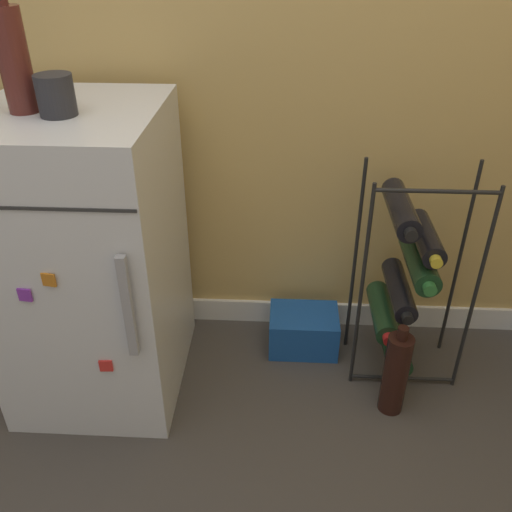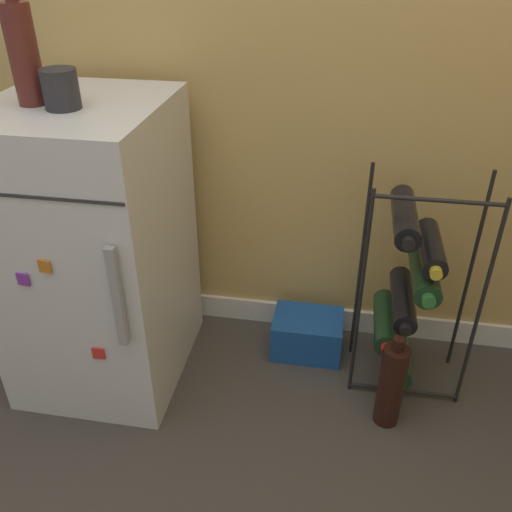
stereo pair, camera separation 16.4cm
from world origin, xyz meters
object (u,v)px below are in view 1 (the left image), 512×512
object	(u,v)px
wine_rack	(403,281)
loose_bottle_floor	(395,373)
fridge_top_bottle	(14,59)
mini_fridge	(92,260)
soda_box	(303,330)
fridge_top_cup	(56,95)

from	to	relation	value
wine_rack	loose_bottle_floor	world-z (taller)	wine_rack
fridge_top_bottle	loose_bottle_floor	distance (m)	1.35
mini_fridge	wine_rack	xyz separation A→B (m)	(0.96, 0.10, -0.11)
fridge_top_bottle	loose_bottle_floor	bearing A→B (deg)	-4.38
soda_box	loose_bottle_floor	xyz separation A→B (m)	(0.27, -0.28, 0.07)
mini_fridge	fridge_top_cup	size ratio (longest dim) A/B	9.21
wine_rack	soda_box	distance (m)	0.42
mini_fridge	fridge_top_bottle	distance (m)	0.59
wine_rack	loose_bottle_floor	xyz separation A→B (m)	(-0.03, -0.20, -0.20)
soda_box	fridge_top_cup	bearing A→B (deg)	-160.43
fridge_top_bottle	loose_bottle_floor	world-z (taller)	fridge_top_bottle
wine_rack	fridge_top_bottle	world-z (taller)	fridge_top_bottle
mini_fridge	fridge_top_cup	world-z (taller)	fridge_top_cup
wine_rack	mini_fridge	bearing A→B (deg)	-174.22
mini_fridge	wine_rack	distance (m)	0.97
wine_rack	soda_box	bearing A→B (deg)	165.26
mini_fridge	loose_bottle_floor	distance (m)	0.98
wine_rack	fridge_top_cup	xyz separation A→B (m)	(-0.95, -0.15, 0.61)
wine_rack	soda_box	world-z (taller)	wine_rack
soda_box	fridge_top_bottle	distance (m)	1.24
soda_box	loose_bottle_floor	bearing A→B (deg)	-46.00
loose_bottle_floor	wine_rack	bearing A→B (deg)	81.91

